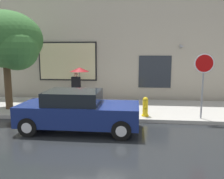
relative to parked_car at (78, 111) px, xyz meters
name	(u,v)px	position (x,y,z in m)	size (l,w,h in m)	color
ground_plane	(91,130)	(0.43, 0.11, -0.71)	(60.00, 60.00, 0.00)	black
sidewalk	(103,108)	(0.43, 3.11, -0.63)	(20.00, 4.00, 0.15)	#A3A099
building_facade	(108,40)	(0.41, 5.61, 2.77)	(20.00, 0.67, 7.00)	#B2A893
parked_car	(78,111)	(0.00, 0.00, 0.00)	(4.20, 1.81, 1.43)	navy
fire_hydrant	(145,107)	(2.42, 1.62, -0.16)	(0.30, 0.44, 0.80)	yellow
pedestrian_with_umbrella	(79,74)	(-1.00, 4.10, 0.94)	(1.03, 1.03, 1.85)	black
street_tree	(7,41)	(-3.74, 2.19, 2.55)	(3.42, 2.91, 4.49)	#4C3823
stop_sign	(204,73)	(4.64, 1.48, 1.27)	(0.76, 0.10, 2.58)	gray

